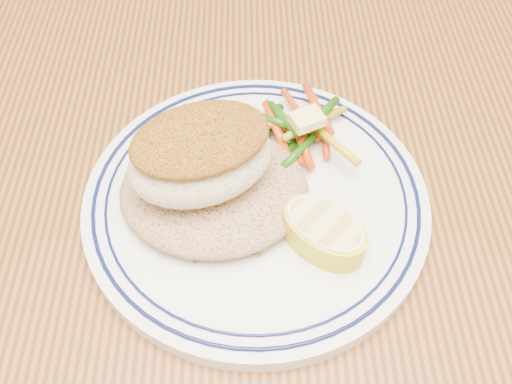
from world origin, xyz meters
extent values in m
cube|color=#552C11|center=(0.00, 0.00, 0.73)|extent=(1.50, 0.90, 0.04)
cylinder|color=white|center=(-0.03, 0.03, 0.76)|extent=(0.28, 0.28, 0.01)
torus|color=#0A113F|center=(-0.03, 0.03, 0.77)|extent=(0.26, 0.26, 0.00)
torus|color=#0A113F|center=(-0.03, 0.03, 0.77)|extent=(0.24, 0.24, 0.00)
ellipsoid|color=#96714B|center=(-0.07, 0.03, 0.78)|extent=(0.15, 0.13, 0.03)
ellipsoid|color=beige|center=(-0.07, 0.03, 0.81)|extent=(0.13, 0.11, 0.05)
ellipsoid|color=#8D5816|center=(-0.07, 0.03, 0.83)|extent=(0.12, 0.11, 0.02)
cylinder|color=#1A4E09|center=(0.01, 0.09, 0.77)|extent=(0.05, 0.02, 0.01)
cylinder|color=#1A4E09|center=(0.00, 0.07, 0.77)|extent=(0.04, 0.04, 0.01)
cylinder|color=#1A4E09|center=(-0.02, 0.10, 0.77)|extent=(0.03, 0.06, 0.01)
cylinder|color=#1A4E09|center=(-0.01, 0.11, 0.77)|extent=(0.03, 0.04, 0.01)
cylinder|color=red|center=(0.03, 0.09, 0.77)|extent=(0.01, 0.06, 0.01)
cylinder|color=#B9A413|center=(-0.01, 0.10, 0.77)|extent=(0.05, 0.02, 0.01)
cylinder|color=red|center=(-0.02, 0.06, 0.78)|extent=(0.05, 0.01, 0.01)
cylinder|color=red|center=(0.01, 0.11, 0.77)|extent=(0.03, 0.06, 0.01)
cylinder|color=#B9A413|center=(0.02, 0.10, 0.78)|extent=(0.06, 0.04, 0.01)
cylinder|color=red|center=(0.01, 0.10, 0.78)|extent=(0.02, 0.05, 0.01)
cylinder|color=red|center=(0.01, 0.08, 0.78)|extent=(0.02, 0.05, 0.02)
cylinder|color=red|center=(0.02, 0.11, 0.78)|extent=(0.02, 0.06, 0.01)
cylinder|color=red|center=(-0.02, 0.09, 0.78)|extent=(0.06, 0.02, 0.01)
cylinder|color=red|center=(-0.01, 0.09, 0.78)|extent=(0.02, 0.06, 0.01)
cylinder|color=#1A4E09|center=(0.00, 0.06, 0.78)|extent=(0.03, 0.04, 0.01)
cylinder|color=#1A4E09|center=(-0.02, 0.09, 0.78)|extent=(0.05, 0.03, 0.01)
cylinder|color=#B9A413|center=(0.01, 0.09, 0.78)|extent=(0.04, 0.04, 0.01)
cylinder|color=#1A4E09|center=(0.02, 0.10, 0.79)|extent=(0.04, 0.05, 0.01)
cylinder|color=#B9A413|center=(0.03, 0.06, 0.79)|extent=(0.03, 0.05, 0.01)
cylinder|color=#1A4E09|center=(-0.01, 0.09, 0.79)|extent=(0.03, 0.05, 0.01)
cube|color=#F9E57A|center=(0.01, 0.08, 0.80)|extent=(0.03, 0.03, 0.01)
torus|color=white|center=(0.02, -0.02, 0.79)|extent=(0.09, 0.09, 0.00)
camera|label=1|loc=(-0.04, -0.25, 1.13)|focal=40.00mm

